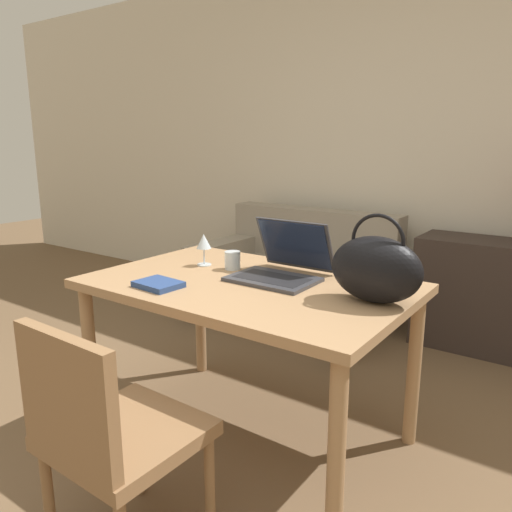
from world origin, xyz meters
name	(u,v)px	position (x,y,z in m)	size (l,w,h in m)	color
wall_back	(432,139)	(0.00, 2.68, 1.35)	(10.00, 0.06, 2.70)	beige
dining_table	(248,300)	(-0.15, 0.66, 0.66)	(1.38, 0.88, 0.75)	#A87F56
chair	(108,430)	(-0.08, -0.17, 0.47)	(0.45, 0.45, 0.83)	olive
couch	(294,284)	(-0.78, 2.11, 0.28)	(1.42, 0.88, 0.82)	gray
laptop	(283,262)	(-0.07, 0.81, 0.81)	(0.37, 0.37, 0.25)	#38383D
drinking_glass	(232,260)	(-0.34, 0.79, 0.79)	(0.07, 0.07, 0.09)	silver
wine_glass	(204,243)	(-0.50, 0.76, 0.86)	(0.07, 0.07, 0.16)	silver
handbag	(376,269)	(0.41, 0.71, 0.88)	(0.35, 0.19, 0.34)	black
book	(158,284)	(-0.41, 0.37, 0.76)	(0.20, 0.16, 0.02)	navy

